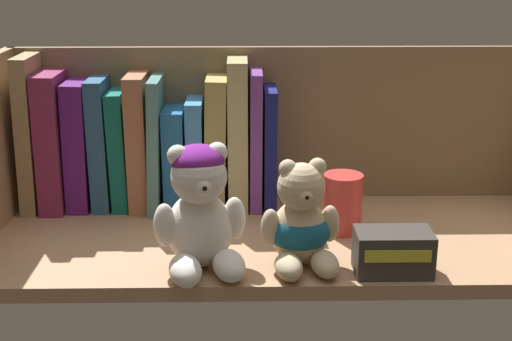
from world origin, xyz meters
TOP-DOWN VIEW (x-y plane):
  - shelf_board at (0.00, 0.00)cm, footprint 81.81×31.86cm
  - shelf_back_panel at (0.00, 16.53)cm, footprint 84.21×1.20cm
  - book_0 at (-38.21, 13.17)cm, footprint 3.01×11.91cm
  - book_1 at (-34.88, 13.17)cm, footprint 3.93×12.25cm
  - book_2 at (-31.06, 13.17)cm, footprint 3.80×10.36cm
  - book_3 at (-27.71, 13.17)cm, footprint 2.66×10.13cm
  - book_4 at (-24.79, 13.17)cm, footprint 2.74×9.86cm
  - book_5 at (-21.72, 13.17)cm, footprint 2.97×11.31cm
  - book_6 at (-19.05, 13.17)cm, footprint 2.39×13.55cm
  - book_7 at (-16.24, 13.17)cm, footprint 3.24×10.47cm
  - book_8 at (-13.03, 13.17)cm, footprint 2.50×10.30cm
  - book_9 at (-9.84, 13.17)cm, footprint 3.77×10.65cm
  - book_10 at (-6.38, 13.17)cm, footprint 3.02×10.84cm
  - book_11 at (-3.61, 13.17)cm, footprint 1.94×10.77cm
  - book_12 at (-1.41, 13.17)cm, footprint 1.89×11.20cm
  - teddy_bear_larger at (-11.02, -10.37)cm, footprint 12.47×12.81cm
  - teddy_bear_smaller at (1.72, -9.70)cm, footprint 10.51×11.16cm
  - pillar_candle at (8.67, 1.38)cm, footprint 5.68×5.68cm
  - small_product_box at (13.24, -12.23)cm, footprint 9.64×5.61cm

SIDE VIEW (x-z plane):
  - shelf_board at x=0.00cm, z-range 0.00..2.00cm
  - small_product_box at x=13.24cm, z-range 2.00..7.60cm
  - pillar_candle at x=8.67cm, z-range 2.00..10.60cm
  - teddy_bear_smaller at x=1.72cm, z-range 0.48..14.68cm
  - teddy_bear_larger at x=-11.02cm, z-range 1.58..17.94cm
  - book_7 at x=-16.24cm, z-range 2.00..17.89cm
  - book_8 at x=-13.03cm, z-range 2.00..19.21cm
  - book_4 at x=-24.79cm, z-range 1.98..20.62cm
  - book_12 at x=-1.41cm, z-range 2.00..21.05cm
  - book_2 at x=-31.06cm, z-range 1.97..22.13cm
  - book_3 at x=-27.71cm, z-range 2.00..22.53cm
  - book_9 at x=-9.84cm, z-range 1.96..22.71cm
  - book_6 at x=-19.05cm, z-range 1.98..22.81cm
  - book_5 at x=-21.72cm, z-range 2.00..23.16cm
  - book_1 at x=-34.88cm, z-range 1.97..23.56cm
  - book_11 at x=-3.61cm, z-range 2.00..23.62cm
  - shelf_back_panel at x=0.00cm, z-range 0.00..26.66cm
  - book_10 at x=-6.38cm, z-range 2.00..25.41cm
  - book_0 at x=-38.21cm, z-range 1.97..26.14cm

